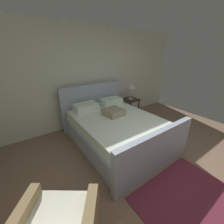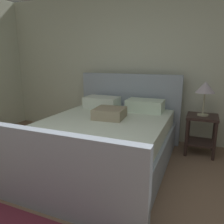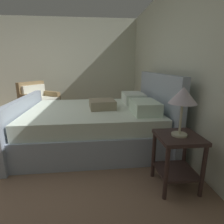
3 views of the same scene
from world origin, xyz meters
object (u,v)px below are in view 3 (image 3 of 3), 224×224
(bed, at_px, (96,124))
(nightstand_right, at_px, (177,153))
(table_lamp_right, at_px, (183,97))
(armchair, at_px, (40,104))

(bed, height_order, nightstand_right, bed)
(table_lamp_right, distance_m, armchair, 3.72)
(nightstand_right, height_order, armchair, armchair)
(bed, bearing_deg, armchair, -140.34)
(armchair, bearing_deg, table_lamp_right, 37.81)
(bed, bearing_deg, nightstand_right, 35.07)
(bed, height_order, table_lamp_right, bed)
(table_lamp_right, bearing_deg, bed, -144.93)
(nightstand_right, xyz_separation_m, table_lamp_right, (0.00, 0.00, 0.60))
(bed, relative_size, armchair, 2.27)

